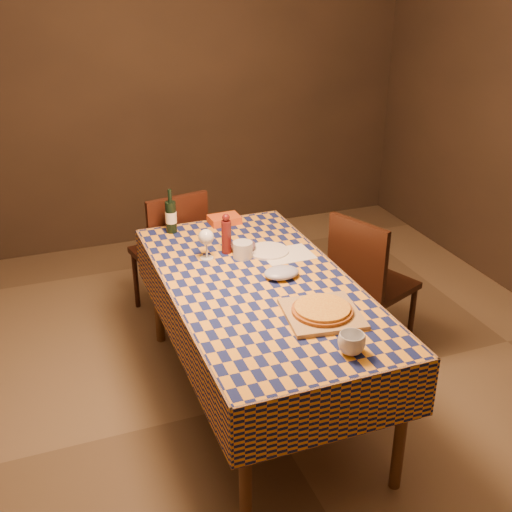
# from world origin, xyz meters

# --- Properties ---
(room) EXTENTS (5.00, 5.10, 2.70)m
(room) POSITION_xyz_m (0.00, 0.00, 1.35)
(room) COLOR brown
(room) RESTS_ON ground
(dining_table) EXTENTS (0.94, 1.84, 0.77)m
(dining_table) POSITION_xyz_m (0.00, 0.00, 0.69)
(dining_table) COLOR brown
(dining_table) RESTS_ON ground
(cutting_board) EXTENTS (0.39, 0.39, 0.02)m
(cutting_board) POSITION_xyz_m (0.16, -0.42, 0.78)
(cutting_board) COLOR #A9834F
(cutting_board) RESTS_ON dining_table
(pizza) EXTENTS (0.36, 0.36, 0.03)m
(pizza) POSITION_xyz_m (0.16, -0.42, 0.81)
(pizza) COLOR #8F4A17
(pizza) RESTS_ON cutting_board
(pepper_mill) EXTENTS (0.06, 0.06, 0.24)m
(pepper_mill) POSITION_xyz_m (-0.04, 0.41, 0.88)
(pepper_mill) COLOR #4C1211
(pepper_mill) RESTS_ON dining_table
(bowl) EXTENTS (0.18, 0.18, 0.05)m
(bowl) POSITION_xyz_m (0.05, 0.39, 0.79)
(bowl) COLOR #684D58
(bowl) RESTS_ON dining_table
(wine_glass) EXTENTS (0.09, 0.09, 0.18)m
(wine_glass) POSITION_xyz_m (-0.17, 0.37, 0.89)
(wine_glass) COLOR white
(wine_glass) RESTS_ON dining_table
(wine_bottle) EXTENTS (0.08, 0.08, 0.28)m
(wine_bottle) POSITION_xyz_m (-0.27, 0.81, 0.87)
(wine_bottle) COLOR black
(wine_bottle) RESTS_ON dining_table
(deli_tub) EXTENTS (0.13, 0.13, 0.09)m
(deli_tub) POSITION_xyz_m (0.02, 0.32, 0.82)
(deli_tub) COLOR silver
(deli_tub) RESTS_ON dining_table
(takeout_container) EXTENTS (0.20, 0.14, 0.05)m
(takeout_container) POSITION_xyz_m (0.08, 0.83, 0.79)
(takeout_container) COLOR #C44919
(takeout_container) RESTS_ON dining_table
(white_plate) EXTENTS (0.30, 0.30, 0.01)m
(white_plate) POSITION_xyz_m (0.18, 0.33, 0.78)
(white_plate) COLOR white
(white_plate) RESTS_ON dining_table
(tumbler) EXTENTS (0.13, 0.13, 0.09)m
(tumbler) POSITION_xyz_m (0.14, -0.74, 0.82)
(tumbler) COLOR silver
(tumbler) RESTS_ON dining_table
(flour_patch) EXTENTS (0.28, 0.22, 0.00)m
(flour_patch) POSITION_xyz_m (0.27, 0.26, 0.77)
(flour_patch) COLOR silver
(flour_patch) RESTS_ON dining_table
(flour_bag) EXTENTS (0.22, 0.18, 0.06)m
(flour_bag) POSITION_xyz_m (0.13, 0.01, 0.80)
(flour_bag) COLOR #97A0C1
(flour_bag) RESTS_ON dining_table
(chair_far) EXTENTS (0.49, 0.50, 0.93)m
(chair_far) POSITION_xyz_m (-0.21, 1.10, 0.52)
(chair_far) COLOR black
(chair_far) RESTS_ON ground
(chair_right) EXTENTS (0.56, 0.55, 0.93)m
(chair_right) POSITION_xyz_m (0.80, 0.25, 0.52)
(chair_right) COLOR black
(chair_right) RESTS_ON ground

